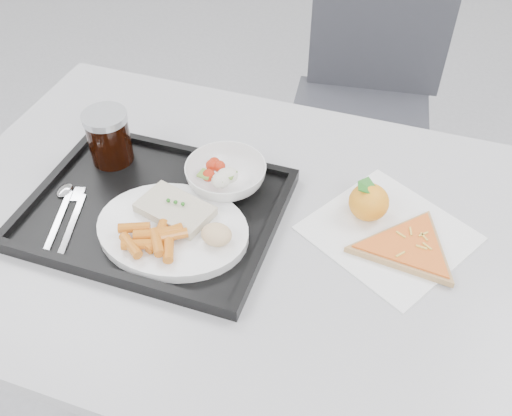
{
  "coord_description": "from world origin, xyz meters",
  "views": [
    {
      "loc": [
        0.24,
        -0.37,
        1.49
      ],
      "look_at": [
        -0.0,
        0.33,
        0.77
      ],
      "focal_mm": 40.0,
      "sensor_mm": 36.0,
      "label": 1
    }
  ],
  "objects_px": {
    "chair": "(367,86)",
    "pizza_slice": "(409,247)",
    "salad_bowl": "(226,175)",
    "cola_glass": "(109,136)",
    "dinner_plate": "(173,230)",
    "tangerine": "(369,202)",
    "table": "(252,251)",
    "tray": "(155,210)"
  },
  "relations": [
    {
      "from": "dinner_plate",
      "to": "tangerine",
      "type": "relative_size",
      "value": 2.8
    },
    {
      "from": "tray",
      "to": "salad_bowl",
      "type": "relative_size",
      "value": 2.96
    },
    {
      "from": "dinner_plate",
      "to": "table",
      "type": "bearing_deg",
      "value": 30.97
    },
    {
      "from": "salad_bowl",
      "to": "tangerine",
      "type": "bearing_deg",
      "value": 4.12
    },
    {
      "from": "dinner_plate",
      "to": "pizza_slice",
      "type": "relative_size",
      "value": 0.94
    },
    {
      "from": "table",
      "to": "pizza_slice",
      "type": "xyz_separation_m",
      "value": [
        0.27,
        0.03,
        0.08
      ]
    },
    {
      "from": "salad_bowl",
      "to": "tangerine",
      "type": "distance_m",
      "value": 0.27
    },
    {
      "from": "chair",
      "to": "tangerine",
      "type": "distance_m",
      "value": 0.82
    },
    {
      "from": "tray",
      "to": "pizza_slice",
      "type": "bearing_deg",
      "value": 7.22
    },
    {
      "from": "table",
      "to": "pizza_slice",
      "type": "bearing_deg",
      "value": 6.67
    },
    {
      "from": "tray",
      "to": "pizza_slice",
      "type": "xyz_separation_m",
      "value": [
        0.45,
        0.06,
        0.0
      ]
    },
    {
      "from": "salad_bowl",
      "to": "pizza_slice",
      "type": "xyz_separation_m",
      "value": [
        0.35,
        -0.04,
        -0.03
      ]
    },
    {
      "from": "cola_glass",
      "to": "dinner_plate",
      "type": "bearing_deg",
      "value": -36.55
    },
    {
      "from": "salad_bowl",
      "to": "tangerine",
      "type": "height_order",
      "value": "tangerine"
    },
    {
      "from": "table",
      "to": "tray",
      "type": "bearing_deg",
      "value": -171.94
    },
    {
      "from": "tray",
      "to": "cola_glass",
      "type": "distance_m",
      "value": 0.18
    },
    {
      "from": "salad_bowl",
      "to": "table",
      "type": "bearing_deg",
      "value": -44.24
    },
    {
      "from": "cola_glass",
      "to": "tangerine",
      "type": "relative_size",
      "value": 1.12
    },
    {
      "from": "chair",
      "to": "cola_glass",
      "type": "height_order",
      "value": "chair"
    },
    {
      "from": "tray",
      "to": "dinner_plate",
      "type": "distance_m",
      "value": 0.08
    },
    {
      "from": "tray",
      "to": "salad_bowl",
      "type": "bearing_deg",
      "value": 44.75
    },
    {
      "from": "chair",
      "to": "salad_bowl",
      "type": "distance_m",
      "value": 0.84
    },
    {
      "from": "table",
      "to": "chair",
      "type": "relative_size",
      "value": 1.29
    },
    {
      "from": "tray",
      "to": "tangerine",
      "type": "bearing_deg",
      "value": 18.05
    },
    {
      "from": "tray",
      "to": "chair",
      "type": "bearing_deg",
      "value": 74.27
    },
    {
      "from": "chair",
      "to": "pizza_slice",
      "type": "relative_size",
      "value": 3.24
    },
    {
      "from": "salad_bowl",
      "to": "cola_glass",
      "type": "relative_size",
      "value": 1.41
    },
    {
      "from": "chair",
      "to": "pizza_slice",
      "type": "xyz_separation_m",
      "value": [
        0.2,
        -0.84,
        0.22
      ]
    },
    {
      "from": "table",
      "to": "dinner_plate",
      "type": "bearing_deg",
      "value": -149.03
    },
    {
      "from": "chair",
      "to": "dinner_plate",
      "type": "height_order",
      "value": "chair"
    },
    {
      "from": "dinner_plate",
      "to": "tangerine",
      "type": "bearing_deg",
      "value": 28.33
    },
    {
      "from": "tray",
      "to": "dinner_plate",
      "type": "bearing_deg",
      "value": -38.26
    },
    {
      "from": "salad_bowl",
      "to": "pizza_slice",
      "type": "relative_size",
      "value": 0.53
    },
    {
      "from": "chair",
      "to": "salad_bowl",
      "type": "bearing_deg",
      "value": -100.69
    },
    {
      "from": "salad_bowl",
      "to": "cola_glass",
      "type": "bearing_deg",
      "value": -179.94
    },
    {
      "from": "dinner_plate",
      "to": "pizza_slice",
      "type": "distance_m",
      "value": 0.41
    },
    {
      "from": "chair",
      "to": "pizza_slice",
      "type": "bearing_deg",
      "value": -76.37
    },
    {
      "from": "table",
      "to": "pizza_slice",
      "type": "height_order",
      "value": "pizza_slice"
    },
    {
      "from": "pizza_slice",
      "to": "tangerine",
      "type": "bearing_deg",
      "value": 143.31
    },
    {
      "from": "dinner_plate",
      "to": "salad_bowl",
      "type": "height_order",
      "value": "salad_bowl"
    },
    {
      "from": "salad_bowl",
      "to": "dinner_plate",
      "type": "bearing_deg",
      "value": -106.09
    },
    {
      "from": "chair",
      "to": "salad_bowl",
      "type": "xyz_separation_m",
      "value": [
        -0.15,
        -0.79,
        0.25
      ]
    }
  ]
}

